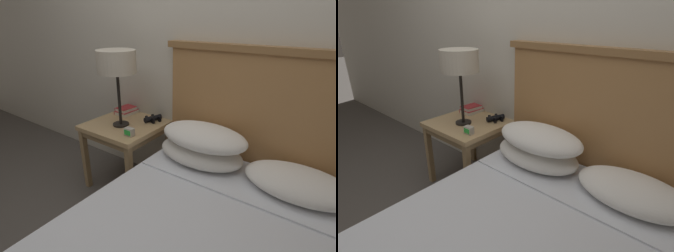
% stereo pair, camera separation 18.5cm
% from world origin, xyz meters
% --- Properties ---
extents(ground_plane, '(20.00, 20.00, 0.00)m').
position_xyz_m(ground_plane, '(0.00, 0.00, 0.00)').
color(ground_plane, '#514C47').
rests_on(ground_plane, ground).
extents(wall_back, '(8.00, 0.06, 2.60)m').
position_xyz_m(wall_back, '(0.00, 0.90, 1.30)').
color(wall_back, beige).
rests_on(wall_back, ground_plane).
extents(nightstand, '(0.58, 0.58, 0.58)m').
position_xyz_m(nightstand, '(-0.50, 0.60, 0.50)').
color(nightstand, tan).
rests_on(nightstand, ground_plane).
extents(table_lamp, '(0.29, 0.29, 0.59)m').
position_xyz_m(table_lamp, '(-0.50, 0.55, 1.07)').
color(table_lamp, black).
rests_on(table_lamp, nightstand).
extents(book_on_nightstand, '(0.14, 0.19, 0.03)m').
position_xyz_m(book_on_nightstand, '(-0.65, 0.77, 0.59)').
color(book_on_nightstand, silver).
rests_on(book_on_nightstand, nightstand).
extents(book_stacked_on_top, '(0.14, 0.17, 0.03)m').
position_xyz_m(book_stacked_on_top, '(-0.66, 0.77, 0.62)').
color(book_stacked_on_top, silver).
rests_on(book_stacked_on_top, book_on_nightstand).
extents(binoculars_pair, '(0.15, 0.16, 0.05)m').
position_xyz_m(binoculars_pair, '(-0.34, 0.77, 0.60)').
color(binoculars_pair, black).
rests_on(binoculars_pair, nightstand).
extents(alarm_clock, '(0.07, 0.05, 0.06)m').
position_xyz_m(alarm_clock, '(-0.30, 0.43, 0.61)').
color(alarm_clock, '#B7B2A8').
rests_on(alarm_clock, nightstand).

